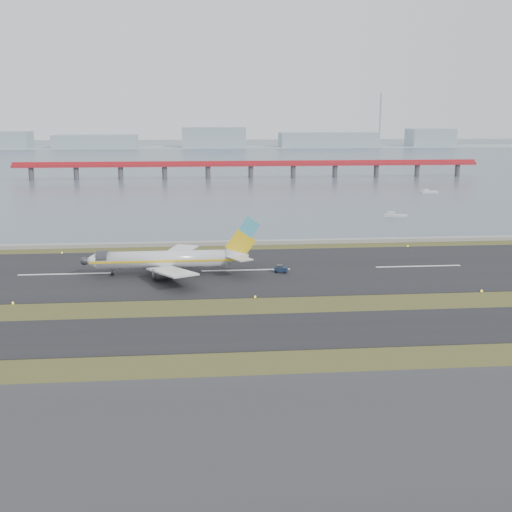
{
  "coord_description": "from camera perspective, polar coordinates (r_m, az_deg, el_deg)",
  "views": [
    {
      "loc": [
        -10.86,
        -110.02,
        34.0
      ],
      "look_at": [
        1.53,
        22.0,
        5.05
      ],
      "focal_mm": 45.0,
      "sensor_mm": 36.0,
      "label": 1
    }
  ],
  "objects": [
    {
      "name": "airliner",
      "position": [
        140.94,
        -7.66,
        -0.31
      ],
      "size": [
        38.52,
        32.89,
        12.8
      ],
      "color": "silver",
      "rests_on": "ground"
    },
    {
      "name": "ground",
      "position": [
        115.66,
        0.27,
        -4.78
      ],
      "size": [
        1000.0,
        1000.0,
        0.0
      ],
      "primitive_type": "plane",
      "color": "#2F4217",
      "rests_on": "ground"
    },
    {
      "name": "far_shoreline",
      "position": [
        730.96,
        -3.49,
        10.1
      ],
      "size": [
        1400.0,
        80.0,
        60.5
      ],
      "color": "#93A4AE",
      "rests_on": "ground"
    },
    {
      "name": "apron_strip",
      "position": [
        65.55,
        5.25,
        -18.93
      ],
      "size": [
        1000.0,
        50.0,
        0.1
      ],
      "primitive_type": "cube",
      "color": "#2E2E30",
      "rests_on": "ground"
    },
    {
      "name": "seawall",
      "position": [
        173.63,
        -1.67,
        1.18
      ],
      "size": [
        1000.0,
        2.5,
        1.0
      ],
      "primitive_type": "cube",
      "color": "gray",
      "rests_on": "ground"
    },
    {
      "name": "workboat_near",
      "position": [
        226.07,
        12.25,
        3.54
      ],
      "size": [
        8.05,
        5.17,
        1.87
      ],
      "rotation": [
        0.0,
        0.0,
        -0.39
      ],
      "color": "silver",
      "rests_on": "ground"
    },
    {
      "name": "pushback_tug",
      "position": [
        142.23,
        2.22,
        -1.17
      ],
      "size": [
        3.16,
        2.45,
        1.79
      ],
      "rotation": [
        0.0,
        0.0,
        -0.36
      ],
      "color": "#16243D",
      "rests_on": "ground"
    },
    {
      "name": "bay_water",
      "position": [
        571.13,
        -4.31,
        8.87
      ],
      "size": [
        1400.0,
        800.0,
        1.3
      ],
      "primitive_type": "cube",
      "color": "#43525F",
      "rests_on": "ground"
    },
    {
      "name": "red_pier",
      "position": [
        362.32,
        -0.47,
        8.09
      ],
      "size": [
        260.0,
        5.0,
        10.2
      ],
      "color": "red",
      "rests_on": "ground"
    },
    {
      "name": "runway_strip",
      "position": [
        144.48,
        -0.9,
        -1.28
      ],
      "size": [
        1000.0,
        45.0,
        0.1
      ],
      "primitive_type": "cube",
      "color": "black",
      "rests_on": "ground"
    },
    {
      "name": "workboat_far",
      "position": [
        301.22,
        15.09,
        5.53
      ],
      "size": [
        8.1,
        3.1,
        1.92
      ],
      "rotation": [
        0.0,
        0.0,
        0.08
      ],
      "color": "silver",
      "rests_on": "ground"
    },
    {
      "name": "taxiway_strip",
      "position": [
        104.3,
        0.92,
        -6.68
      ],
      "size": [
        1000.0,
        18.0,
        0.1
      ],
      "primitive_type": "cube",
      "color": "black",
      "rests_on": "ground"
    }
  ]
}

